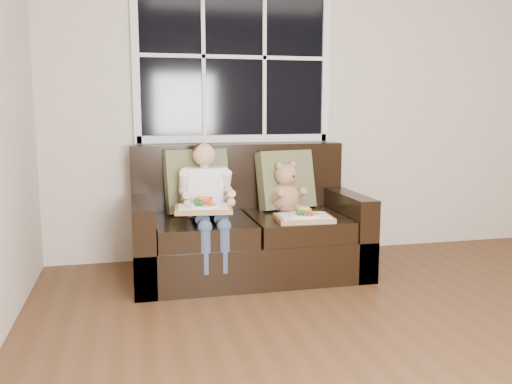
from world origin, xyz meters
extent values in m
cube|color=#BBAC9B|center=(0.00, 2.50, 1.35)|extent=(4.50, 0.02, 2.70)
cube|color=black|center=(-0.71, 2.48, 1.65)|extent=(1.50, 0.02, 1.25)
cube|color=silver|center=(-0.71, 2.47, 0.99)|extent=(1.58, 0.04, 0.06)
cube|color=silver|center=(-1.49, 2.47, 1.65)|extent=(0.06, 0.04, 1.37)
cube|color=silver|center=(0.07, 2.47, 1.65)|extent=(0.06, 0.04, 1.37)
cube|color=silver|center=(-0.71, 2.47, 1.65)|extent=(1.50, 0.03, 0.03)
cube|color=black|center=(-0.71, 1.95, 0.15)|extent=(1.70, 0.90, 0.30)
cube|color=black|center=(-1.48, 1.95, 0.30)|extent=(0.15, 0.90, 0.60)
cube|color=black|center=(0.07, 1.95, 0.30)|extent=(0.15, 0.90, 0.60)
cube|color=black|center=(-0.71, 2.33, 0.63)|extent=(1.70, 0.18, 0.66)
cube|color=black|center=(-1.06, 1.87, 0.38)|extent=(0.68, 0.72, 0.15)
cube|color=black|center=(-0.36, 1.87, 0.38)|extent=(0.68, 0.72, 0.15)
cube|color=#60653F|center=(-1.06, 2.17, 0.69)|extent=(0.50, 0.29, 0.49)
cube|color=#60653F|center=(-0.36, 2.17, 0.68)|extent=(0.49, 0.31, 0.47)
cube|color=white|center=(-1.03, 2.00, 0.64)|extent=(0.25, 0.16, 0.35)
sphere|color=tan|center=(-1.03, 1.99, 0.91)|extent=(0.17, 0.17, 0.17)
ellipsoid|color=#321A10|center=(-1.03, 2.00, 0.93)|extent=(0.17, 0.17, 0.12)
cylinder|color=#324058|center=(-1.09, 1.80, 0.49)|extent=(0.10, 0.31, 0.10)
cylinder|color=#324058|center=(-0.96, 1.80, 0.49)|extent=(0.10, 0.31, 0.10)
cylinder|color=#324058|center=(-1.09, 1.54, 0.30)|extent=(0.09, 0.09, 0.29)
cylinder|color=#324058|center=(-0.96, 1.54, 0.30)|extent=(0.09, 0.09, 0.29)
cylinder|color=tan|center=(-1.18, 1.88, 0.68)|extent=(0.07, 0.31, 0.25)
cylinder|color=tan|center=(-0.88, 1.88, 0.68)|extent=(0.07, 0.31, 0.25)
ellipsoid|color=#A17555|center=(-0.39, 2.06, 0.55)|extent=(0.28, 0.26, 0.24)
sphere|color=#A17555|center=(-0.39, 2.05, 0.74)|extent=(0.22, 0.22, 0.17)
sphere|color=#A17555|center=(-0.45, 2.05, 0.81)|extent=(0.06, 0.06, 0.06)
sphere|color=#A17555|center=(-0.33, 2.05, 0.81)|extent=(0.06, 0.06, 0.06)
sphere|color=#A17555|center=(-0.39, 1.98, 0.72)|extent=(0.07, 0.07, 0.07)
sphere|color=black|center=(-0.39, 1.95, 0.73)|extent=(0.03, 0.03, 0.03)
cylinder|color=#A17555|center=(-0.45, 1.93, 0.48)|extent=(0.10, 0.15, 0.07)
cylinder|color=#A17555|center=(-0.34, 1.93, 0.48)|extent=(0.10, 0.15, 0.07)
cube|color=#AF7F4F|center=(-1.08, 1.69, 0.56)|extent=(0.41, 0.33, 0.03)
cube|color=silver|center=(-1.08, 1.69, 0.58)|extent=(0.36, 0.28, 0.01)
cylinder|color=white|center=(-1.08, 1.68, 0.59)|extent=(0.22, 0.22, 0.01)
imported|color=#FA4615|center=(-1.07, 1.73, 0.62)|extent=(0.14, 0.14, 0.04)
cylinder|color=#D7CA75|center=(-1.07, 1.73, 0.62)|extent=(0.08, 0.08, 0.02)
ellipsoid|color=#206520|center=(-1.13, 1.65, 0.61)|extent=(0.04, 0.04, 0.04)
ellipsoid|color=#206520|center=(-1.10, 1.63, 0.61)|extent=(0.04, 0.04, 0.04)
cylinder|color=#D65C17|center=(-1.04, 1.64, 0.60)|extent=(0.04, 0.06, 0.01)
cube|color=#AF7F4F|center=(-0.36, 1.68, 0.47)|extent=(0.41, 0.33, 0.03)
cube|color=silver|center=(-0.36, 1.68, 0.49)|extent=(0.36, 0.28, 0.01)
cylinder|color=white|center=(-0.36, 1.67, 0.50)|extent=(0.22, 0.22, 0.01)
imported|color=yellow|center=(-0.35, 1.71, 0.52)|extent=(0.12, 0.12, 0.03)
cylinder|color=#D7CA75|center=(-0.35, 1.71, 0.52)|extent=(0.08, 0.08, 0.02)
ellipsoid|color=#206520|center=(-0.41, 1.63, 0.52)|extent=(0.04, 0.04, 0.04)
ellipsoid|color=#206520|center=(-0.39, 1.62, 0.52)|extent=(0.04, 0.04, 0.04)
cylinder|color=#D65C17|center=(-0.32, 1.63, 0.51)|extent=(0.04, 0.06, 0.01)
cylinder|color=#955C30|center=(-0.36, 1.61, 0.51)|extent=(0.03, 0.08, 0.02)
camera|label=1|loc=(-1.56, -1.92, 1.24)|focal=38.00mm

